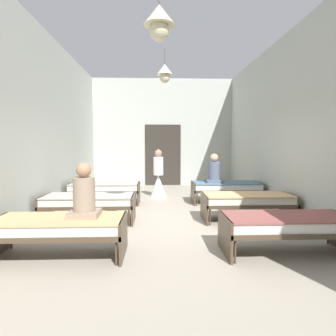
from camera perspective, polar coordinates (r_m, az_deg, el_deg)
name	(u,v)px	position (r m, az deg, el deg)	size (l,w,h in m)	color
ground_plane	(169,223)	(6.38, 0.19, -10.69)	(6.07, 11.66, 0.10)	#9E9384
room_shell	(167,126)	(7.37, -0.23, 8.24)	(5.87, 11.26, 4.19)	#B2B7AD
bed_left_row_0	(59,227)	(4.64, -20.38, -10.68)	(1.90, 0.84, 0.57)	#473828
bed_right_row_0	(286,224)	(4.83, 22.00, -10.12)	(1.90, 0.84, 0.57)	#473828
bed_left_row_1	(89,201)	(6.42, -15.10, -6.28)	(1.90, 0.84, 0.57)	#473828
bed_right_row_1	(247,200)	(6.56, 15.14, -6.05)	(1.90, 0.84, 0.57)	#473828
bed_left_row_2	(105,188)	(8.26, -12.18, -3.79)	(1.90, 0.84, 0.57)	#473828
bed_right_row_2	(226,187)	(8.37, 11.24, -3.66)	(1.90, 0.84, 0.57)	#473828
nurse_near_aisle	(158,180)	(8.96, -1.89, -2.44)	(0.52, 0.52, 1.49)	white
patient_seated_primary	(214,172)	(8.25, 8.91, -0.74)	(0.44, 0.44, 0.80)	#515B70
patient_seated_secondary	(84,197)	(4.53, -15.97, -5.36)	(0.44, 0.44, 0.80)	gray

